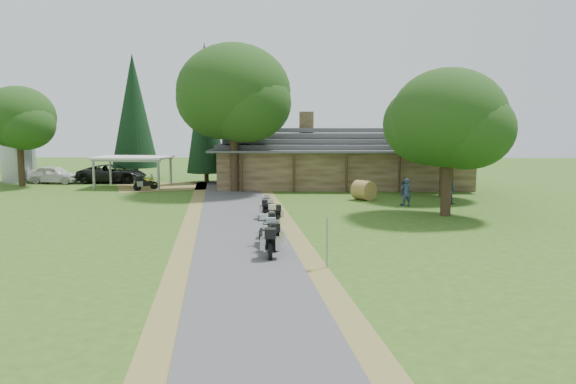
{
  "coord_description": "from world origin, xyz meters",
  "views": [
    {
      "loc": [
        2.37,
        -23.07,
        5.43
      ],
      "look_at": [
        1.78,
        7.04,
        1.6
      ],
      "focal_mm": 35.0,
      "sensor_mm": 36.0,
      "label": 1
    }
  ],
  "objects_px": {
    "motorcycle_row_a": "(271,238)",
    "motorcycle_carport_a": "(146,182)",
    "motorcycle_row_e": "(266,206)",
    "lodge": "(342,157)",
    "motorcycle_row_c": "(272,221)",
    "car_white_sedan": "(54,172)",
    "motorcycle_row_d": "(273,211)",
    "car_dark_suv": "(112,169)",
    "motorcycle_row_b": "(268,232)",
    "hay_bale": "(364,190)",
    "silo": "(18,148)",
    "carport": "(133,172)"
  },
  "relations": [
    {
      "from": "silo",
      "to": "motorcycle_row_a",
      "type": "relative_size",
      "value": 2.87
    },
    {
      "from": "motorcycle_row_a",
      "to": "motorcycle_carport_a",
      "type": "bearing_deg",
      "value": 25.64
    },
    {
      "from": "lodge",
      "to": "car_white_sedan",
      "type": "xyz_separation_m",
      "value": [
        -25.0,
        1.27,
        -1.48
      ]
    },
    {
      "from": "motorcycle_carport_a",
      "to": "motorcycle_row_c",
      "type": "bearing_deg",
      "value": -99.94
    },
    {
      "from": "carport",
      "to": "motorcycle_row_c",
      "type": "relative_size",
      "value": 2.94
    },
    {
      "from": "car_white_sedan",
      "to": "silo",
      "type": "bearing_deg",
      "value": 80.16
    },
    {
      "from": "silo",
      "to": "car_dark_suv",
      "type": "bearing_deg",
      "value": -4.25
    },
    {
      "from": "carport",
      "to": "motorcycle_row_b",
      "type": "distance_m",
      "value": 25.04
    },
    {
      "from": "car_white_sedan",
      "to": "motorcycle_carport_a",
      "type": "relative_size",
      "value": 3.18
    },
    {
      "from": "motorcycle_row_d",
      "to": "motorcycle_row_c",
      "type": "bearing_deg",
      "value": 161.43
    },
    {
      "from": "lodge",
      "to": "motorcycle_row_c",
      "type": "distance_m",
      "value": 21.35
    },
    {
      "from": "motorcycle_row_c",
      "to": "hay_bale",
      "type": "height_order",
      "value": "motorcycle_row_c"
    },
    {
      "from": "car_dark_suv",
      "to": "hay_bale",
      "type": "relative_size",
      "value": 4.71
    },
    {
      "from": "motorcycle_row_e",
      "to": "motorcycle_carport_a",
      "type": "xyz_separation_m",
      "value": [
        -10.22,
        12.27,
        0.01
      ]
    },
    {
      "from": "lodge",
      "to": "car_dark_suv",
      "type": "bearing_deg",
      "value": 174.66
    },
    {
      "from": "motorcycle_row_a",
      "to": "motorcycle_row_d",
      "type": "relative_size",
      "value": 1.23
    },
    {
      "from": "car_white_sedan",
      "to": "motorcycle_row_e",
      "type": "distance_m",
      "value": 25.9
    },
    {
      "from": "car_white_sedan",
      "to": "motorcycle_row_c",
      "type": "relative_size",
      "value": 2.92
    },
    {
      "from": "carport",
      "to": "motorcycle_carport_a",
      "type": "distance_m",
      "value": 2.47
    },
    {
      "from": "motorcycle_row_a",
      "to": "motorcycle_row_b",
      "type": "distance_m",
      "value": 1.33
    },
    {
      "from": "carport",
      "to": "motorcycle_row_c",
      "type": "distance_m",
      "value": 22.7
    },
    {
      "from": "carport",
      "to": "hay_bale",
      "type": "xyz_separation_m",
      "value": [
        18.03,
        -7.01,
        -0.59
      ]
    },
    {
      "from": "carport",
      "to": "motorcycle_row_a",
      "type": "height_order",
      "value": "carport"
    },
    {
      "from": "car_dark_suv",
      "to": "motorcycle_carport_a",
      "type": "xyz_separation_m",
      "value": [
        4.39,
        -5.34,
        -0.59
      ]
    },
    {
      "from": "motorcycle_row_d",
      "to": "motorcycle_row_e",
      "type": "relative_size",
      "value": 0.94
    },
    {
      "from": "carport",
      "to": "motorcycle_row_e",
      "type": "xyz_separation_m",
      "value": [
        11.72,
        -14.12,
        -0.65
      ]
    },
    {
      "from": "motorcycle_row_a",
      "to": "motorcycle_carport_a",
      "type": "distance_m",
      "value": 23.93
    },
    {
      "from": "motorcycle_row_a",
      "to": "motorcycle_row_d",
      "type": "bearing_deg",
      "value": 0.38
    },
    {
      "from": "car_white_sedan",
      "to": "motorcycle_row_e",
      "type": "relative_size",
      "value": 3.23
    },
    {
      "from": "lodge",
      "to": "motorcycle_row_c",
      "type": "height_order",
      "value": "lodge"
    },
    {
      "from": "silo",
      "to": "motorcycle_row_c",
      "type": "xyz_separation_m",
      "value": [
        23.79,
        -23.22,
        -2.31
      ]
    },
    {
      "from": "motorcycle_row_c",
      "to": "motorcycle_row_e",
      "type": "height_order",
      "value": "motorcycle_row_c"
    },
    {
      "from": "lodge",
      "to": "motorcycle_row_e",
      "type": "distance_m",
      "value": 16.75
    },
    {
      "from": "lodge",
      "to": "motorcycle_row_c",
      "type": "xyz_separation_m",
      "value": [
        -4.92,
        -20.7,
        -1.77
      ]
    },
    {
      "from": "motorcycle_row_b",
      "to": "motorcycle_row_a",
      "type": "bearing_deg",
      "value": 166.89
    },
    {
      "from": "motorcycle_row_b",
      "to": "motorcycle_row_d",
      "type": "distance_m",
      "value": 6.22
    },
    {
      "from": "car_dark_suv",
      "to": "motorcycle_row_e",
      "type": "xyz_separation_m",
      "value": [
        14.61,
        -17.61,
        -0.6
      ]
    },
    {
      "from": "motorcycle_row_c",
      "to": "silo",
      "type": "bearing_deg",
      "value": 45.17
    },
    {
      "from": "motorcycle_row_d",
      "to": "car_white_sedan",
      "type": "bearing_deg",
      "value": 27.19
    },
    {
      "from": "car_dark_suv",
      "to": "motorcycle_row_c",
      "type": "height_order",
      "value": "car_dark_suv"
    },
    {
      "from": "silo",
      "to": "motorcycle_row_b",
      "type": "height_order",
      "value": "silo"
    },
    {
      "from": "car_dark_suv",
      "to": "motorcycle_row_b",
      "type": "distance_m",
      "value": 29.5
    },
    {
      "from": "motorcycle_carport_a",
      "to": "hay_bale",
      "type": "distance_m",
      "value": 17.32
    },
    {
      "from": "motorcycle_row_d",
      "to": "hay_bale",
      "type": "height_order",
      "value": "hay_bale"
    },
    {
      "from": "lodge",
      "to": "motorcycle_row_a",
      "type": "distance_m",
      "value": 25.27
    },
    {
      "from": "lodge",
      "to": "motorcycle_row_b",
      "type": "relative_size",
      "value": 10.73
    },
    {
      "from": "motorcycle_row_c",
      "to": "hay_bale",
      "type": "distance_m",
      "value": 13.39
    },
    {
      "from": "motorcycle_row_c",
      "to": "motorcycle_row_b",
      "type": "bearing_deg",
      "value": 178.94
    },
    {
      "from": "car_white_sedan",
      "to": "motorcycle_row_b",
      "type": "bearing_deg",
      "value": -132.29
    },
    {
      "from": "car_white_sedan",
      "to": "car_dark_suv",
      "type": "bearing_deg",
      "value": -74.36
    }
  ]
}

